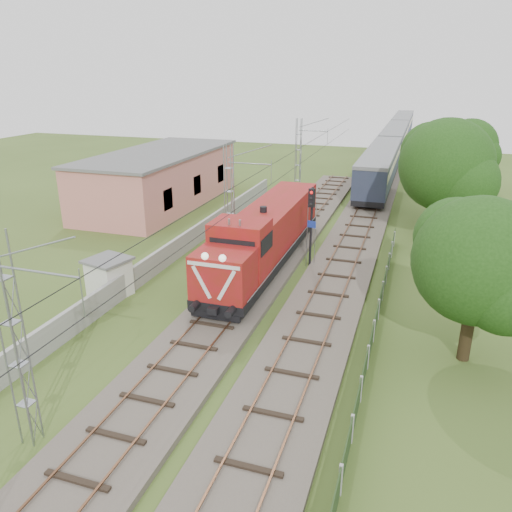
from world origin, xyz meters
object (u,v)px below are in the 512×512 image
(coach_rake, at_px, (394,138))
(relay_hut, at_px, (109,277))
(signal_post, at_px, (311,214))
(locomotive, at_px, (266,235))

(coach_rake, distance_m, relay_hut, 60.15)
(coach_rake, height_order, signal_post, signal_post)
(locomotive, distance_m, relay_hut, 10.40)
(coach_rake, bearing_deg, relay_hut, -101.90)
(coach_rake, xyz_separation_m, relay_hut, (-12.40, -58.84, -1.46))
(signal_post, bearing_deg, relay_hut, -141.96)
(locomotive, bearing_deg, signal_post, 16.04)
(locomotive, bearing_deg, coach_rake, 84.47)
(coach_rake, distance_m, signal_post, 50.86)
(relay_hut, bearing_deg, coach_rake, 78.10)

